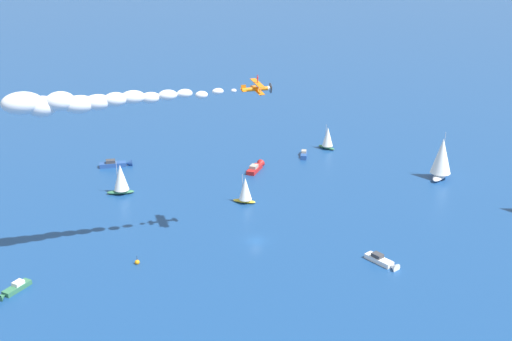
{
  "coord_description": "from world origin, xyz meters",
  "views": [
    {
      "loc": [
        129.67,
        42.94,
        70.02
      ],
      "look_at": [
        0.0,
        0.0,
        17.96
      ],
      "focal_mm": 44.97,
      "sensor_mm": 36.0,
      "label": 1
    }
  ],
  "objects_px": {
    "sailboat_trailing": "(245,190)",
    "motorboat_mid_cluster": "(117,164)",
    "sailboat_ahead": "(121,179)",
    "motorboat_outer_ring_c": "(13,290)",
    "wingwalker_lead": "(257,79)",
    "motorboat_inshore": "(383,261)",
    "biplane_lead": "(257,88)",
    "sailboat_far_stbd": "(442,158)",
    "motorboat_outer_ring_a": "(256,167)",
    "marker_buoy": "(137,262)",
    "motorboat_outer_ring_b": "(304,155)",
    "sailboat_near_centre": "(328,138)"
  },
  "relations": [
    {
      "from": "motorboat_mid_cluster",
      "to": "motorboat_outer_ring_a",
      "type": "xyz_separation_m",
      "value": [
        -10.58,
        42.16,
        -0.02
      ]
    },
    {
      "from": "motorboat_mid_cluster",
      "to": "sailboat_ahead",
      "type": "bearing_deg",
      "value": 32.81
    },
    {
      "from": "sailboat_ahead",
      "to": "motorboat_outer_ring_b",
      "type": "bearing_deg",
      "value": 138.45
    },
    {
      "from": "motorboat_inshore",
      "to": "sailboat_ahead",
      "type": "distance_m",
      "value": 77.16
    },
    {
      "from": "sailboat_far_stbd",
      "to": "motorboat_outer_ring_c",
      "type": "xyz_separation_m",
      "value": [
        93.18,
        -79.14,
        -5.78
      ]
    },
    {
      "from": "motorboat_inshore",
      "to": "biplane_lead",
      "type": "relative_size",
      "value": 1.21
    },
    {
      "from": "motorboat_outer_ring_a",
      "to": "motorboat_outer_ring_c",
      "type": "height_order",
      "value": "motorboat_outer_ring_a"
    },
    {
      "from": "motorboat_inshore",
      "to": "motorboat_mid_cluster",
      "type": "height_order",
      "value": "motorboat_mid_cluster"
    },
    {
      "from": "sailboat_trailing",
      "to": "motorboat_outer_ring_c",
      "type": "bearing_deg",
      "value": -27.45
    },
    {
      "from": "motorboat_outer_ring_b",
      "to": "wingwalker_lead",
      "type": "relative_size",
      "value": 4.41
    },
    {
      "from": "sailboat_near_centre",
      "to": "motorboat_inshore",
      "type": "xyz_separation_m",
      "value": [
        73.58,
        28.8,
        -3.19
      ]
    },
    {
      "from": "motorboat_inshore",
      "to": "sailboat_trailing",
      "type": "bearing_deg",
      "value": -119.07
    },
    {
      "from": "motorboat_inshore",
      "to": "motorboat_mid_cluster",
      "type": "bearing_deg",
      "value": -112.68
    },
    {
      "from": "motorboat_outer_ring_c",
      "to": "wingwalker_lead",
      "type": "height_order",
      "value": "wingwalker_lead"
    },
    {
      "from": "sailboat_ahead",
      "to": "motorboat_outer_ring_c",
      "type": "relative_size",
      "value": 1.22
    },
    {
      "from": "motorboat_inshore",
      "to": "marker_buoy",
      "type": "height_order",
      "value": "marker_buoy"
    },
    {
      "from": "motorboat_outer_ring_c",
      "to": "wingwalker_lead",
      "type": "relative_size",
      "value": 4.54
    },
    {
      "from": "motorboat_outer_ring_c",
      "to": "motorboat_mid_cluster",
      "type": "bearing_deg",
      "value": -166.64
    },
    {
      "from": "motorboat_outer_ring_c",
      "to": "marker_buoy",
      "type": "height_order",
      "value": "marker_buoy"
    },
    {
      "from": "sailboat_trailing",
      "to": "motorboat_outer_ring_a",
      "type": "relative_size",
      "value": 0.83
    },
    {
      "from": "wingwalker_lead",
      "to": "motorboat_inshore",
      "type": "bearing_deg",
      "value": 86.4
    },
    {
      "from": "sailboat_far_stbd",
      "to": "sailboat_ahead",
      "type": "xyz_separation_m",
      "value": [
        40.16,
        -83.91,
        -1.93
      ]
    },
    {
      "from": "motorboat_inshore",
      "to": "marker_buoy",
      "type": "relative_size",
      "value": 3.96
    },
    {
      "from": "motorboat_inshore",
      "to": "motorboat_outer_ring_b",
      "type": "relative_size",
      "value": 1.06
    },
    {
      "from": "motorboat_mid_cluster",
      "to": "motorboat_outer_ring_c",
      "type": "xyz_separation_m",
      "value": [
        72.22,
        17.16,
        -0.17
      ]
    },
    {
      "from": "sailboat_ahead",
      "to": "motorboat_outer_ring_b",
      "type": "height_order",
      "value": "sailboat_ahead"
    },
    {
      "from": "sailboat_trailing",
      "to": "motorboat_mid_cluster",
      "type": "relative_size",
      "value": 0.83
    },
    {
      "from": "biplane_lead",
      "to": "wingwalker_lead",
      "type": "bearing_deg",
      "value": 41.51
    },
    {
      "from": "sailboat_far_stbd",
      "to": "marker_buoy",
      "type": "height_order",
      "value": "sailboat_far_stbd"
    },
    {
      "from": "sailboat_ahead",
      "to": "motorboat_mid_cluster",
      "type": "distance_m",
      "value": 23.14
    },
    {
      "from": "sailboat_trailing",
      "to": "motorboat_outer_ring_c",
      "type": "height_order",
      "value": "sailboat_trailing"
    },
    {
      "from": "motorboat_inshore",
      "to": "sailboat_ahead",
      "type": "bearing_deg",
      "value": -103.01
    },
    {
      "from": "sailboat_trailing",
      "to": "motorboat_outer_ring_a",
      "type": "bearing_deg",
      "value": -168.31
    },
    {
      "from": "sailboat_ahead",
      "to": "marker_buoy",
      "type": "bearing_deg",
      "value": 34.05
    },
    {
      "from": "marker_buoy",
      "to": "wingwalker_lead",
      "type": "bearing_deg",
      "value": 130.79
    },
    {
      "from": "motorboat_inshore",
      "to": "marker_buoy",
      "type": "bearing_deg",
      "value": -71.86
    },
    {
      "from": "sailboat_ahead",
      "to": "motorboat_mid_cluster",
      "type": "height_order",
      "value": "sailboat_ahead"
    },
    {
      "from": "sailboat_trailing",
      "to": "sailboat_ahead",
      "type": "height_order",
      "value": "sailboat_ahead"
    },
    {
      "from": "motorboat_outer_ring_a",
      "to": "marker_buoy",
      "type": "xyz_separation_m",
      "value": [
        64.13,
        -6.57,
        -0.38
      ]
    },
    {
      "from": "sailboat_near_centre",
      "to": "motorboat_outer_ring_b",
      "type": "distance_m",
      "value": 12.1
    },
    {
      "from": "motorboat_inshore",
      "to": "sailboat_far_stbd",
      "type": "bearing_deg",
      "value": 171.27
    },
    {
      "from": "sailboat_far_stbd",
      "to": "motorboat_outer_ring_a",
      "type": "height_order",
      "value": "sailboat_far_stbd"
    },
    {
      "from": "sailboat_far_stbd",
      "to": "sailboat_trailing",
      "type": "distance_m",
      "value": 60.38
    },
    {
      "from": "motorboat_outer_ring_a",
      "to": "biplane_lead",
      "type": "distance_m",
      "value": 59.93
    },
    {
      "from": "sailboat_far_stbd",
      "to": "wingwalker_lead",
      "type": "xyz_separation_m",
      "value": [
        55.62,
        -38.82,
        32.89
      ]
    },
    {
      "from": "sailboat_far_stbd",
      "to": "motorboat_inshore",
      "type": "height_order",
      "value": "sailboat_far_stbd"
    },
    {
      "from": "sailboat_ahead",
      "to": "motorboat_outer_ring_a",
      "type": "relative_size",
      "value": 0.99
    },
    {
      "from": "sailboat_far_stbd",
      "to": "wingwalker_lead",
      "type": "height_order",
      "value": "wingwalker_lead"
    },
    {
      "from": "motorboat_outer_ring_c",
      "to": "marker_buoy",
      "type": "bearing_deg",
      "value": 135.36
    },
    {
      "from": "sailboat_trailing",
      "to": "biplane_lead",
      "type": "bearing_deg",
      "value": 26.42
    }
  ]
}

